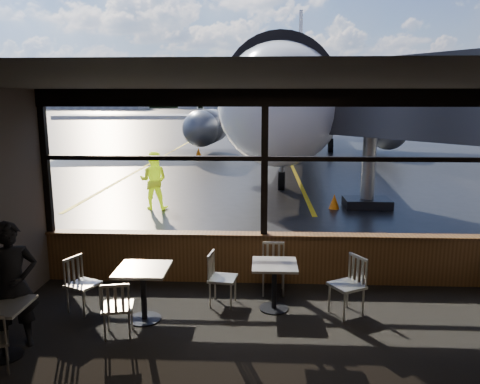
# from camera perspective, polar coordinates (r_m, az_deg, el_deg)

# --- Properties ---
(ground_plane) EXTENTS (520.00, 520.00, 0.00)m
(ground_plane) POSITION_cam_1_polar(r_m,az_deg,el_deg) (128.24, 2.76, 9.60)
(ground_plane) COLOR black
(ground_plane) RESTS_ON ground
(carpet_floor) EXTENTS (8.00, 6.00, 0.01)m
(carpet_floor) POSITION_cam_1_polar(r_m,az_deg,el_deg) (6.15, 2.91, -21.30)
(carpet_floor) COLOR black
(carpet_floor) RESTS_ON ground
(ceiling) EXTENTS (8.00, 6.00, 0.04)m
(ceiling) POSITION_cam_1_polar(r_m,az_deg,el_deg) (5.20, 3.30, 13.23)
(ceiling) COLOR #38332D
(ceiling) RESTS_ON ground
(window_sill) EXTENTS (8.00, 0.28, 0.90)m
(window_sill) POSITION_cam_1_polar(r_m,az_deg,el_deg) (8.68, 2.89, -8.13)
(window_sill) COLOR #543319
(window_sill) RESTS_ON ground
(window_header) EXTENTS (8.00, 0.18, 0.30)m
(window_header) POSITION_cam_1_polar(r_m,az_deg,el_deg) (8.20, 3.09, 11.39)
(window_header) COLOR black
(window_header) RESTS_ON ground
(mullion_left) EXTENTS (0.12, 0.12, 2.60)m
(mullion_left) POSITION_cam_1_polar(r_m,az_deg,el_deg) (9.14, -22.63, 3.30)
(mullion_left) COLOR black
(mullion_left) RESTS_ON ground
(mullion_centre) EXTENTS (0.12, 0.12, 2.60)m
(mullion_centre) POSITION_cam_1_polar(r_m,az_deg,el_deg) (8.27, 3.01, 3.40)
(mullion_centre) COLOR black
(mullion_centre) RESTS_ON ground
(window_transom) EXTENTS (8.00, 0.10, 0.08)m
(window_transom) POSITION_cam_1_polar(r_m,az_deg,el_deg) (8.26, 3.01, 4.09)
(window_transom) COLOR black
(window_transom) RESTS_ON ground
(airliner) EXTENTS (35.18, 40.86, 11.60)m
(airliner) POSITION_cam_1_polar(r_m,az_deg,el_deg) (30.28, 6.70, 15.75)
(airliner) COLOR white
(airliner) RESTS_ON ground_plane
(jet_bridge) EXTENTS (8.44, 10.32, 4.50)m
(jet_bridge) POSITION_cam_1_polar(r_m,az_deg,el_deg) (14.21, 17.67, 6.32)
(jet_bridge) COLOR #2A2A2D
(jet_bridge) RESTS_ON ground_plane
(cafe_table_near) EXTENTS (0.71, 0.71, 0.78)m
(cafe_table_near) POSITION_cam_1_polar(r_m,az_deg,el_deg) (7.62, 4.20, -11.45)
(cafe_table_near) COLOR gray
(cafe_table_near) RESTS_ON carpet_floor
(cafe_table_mid) EXTENTS (0.76, 0.76, 0.84)m
(cafe_table_mid) POSITION_cam_1_polar(r_m,az_deg,el_deg) (7.39, -11.66, -12.13)
(cafe_table_mid) COLOR #A29E95
(cafe_table_mid) RESTS_ON carpet_floor
(cafe_table_left) EXTENTS (0.67, 0.67, 0.74)m
(cafe_table_left) POSITION_cam_1_polar(r_m,az_deg,el_deg) (7.02, -26.91, -14.90)
(cafe_table_left) COLOR #AAA69C
(cafe_table_left) RESTS_ON carpet_floor
(chair_near_e) EXTENTS (0.71, 0.71, 0.95)m
(chair_near_e) POSITION_cam_1_polar(r_m,az_deg,el_deg) (7.57, 12.87, -11.13)
(chair_near_e) COLOR #AEA99D
(chair_near_e) RESTS_ON carpet_floor
(chair_near_w) EXTENTS (0.55, 0.55, 0.89)m
(chair_near_w) POSITION_cam_1_polar(r_m,az_deg,el_deg) (7.75, -2.12, -10.55)
(chair_near_w) COLOR #B3AEA2
(chair_near_w) RESTS_ON carpet_floor
(chair_near_n) EXTENTS (0.49, 0.49, 0.88)m
(chair_near_n) POSITION_cam_1_polar(r_m,az_deg,el_deg) (8.20, 4.07, -9.36)
(chair_near_n) COLOR #AFAB9E
(chair_near_n) RESTS_ON carpet_floor
(chair_mid_s) EXTENTS (0.55, 0.55, 0.86)m
(chair_mid_s) POSITION_cam_1_polar(r_m,az_deg,el_deg) (7.01, -14.67, -13.47)
(chair_mid_s) COLOR #B0AC9F
(chair_mid_s) RESTS_ON carpet_floor
(chair_mid_w) EXTENTS (0.64, 0.64, 0.89)m
(chair_mid_w) POSITION_cam_1_polar(r_m,az_deg,el_deg) (7.92, -18.58, -10.69)
(chair_mid_w) COLOR #B0AC9F
(chair_mid_w) RESTS_ON carpet_floor
(passenger) EXTENTS (0.76, 0.69, 1.75)m
(passenger) POSITION_cam_1_polar(r_m,az_deg,el_deg) (7.05, -25.95, -10.23)
(passenger) COLOR black
(passenger) RESTS_ON carpet_floor
(ground_crew) EXTENTS (0.88, 0.70, 1.78)m
(ground_crew) POSITION_cam_1_polar(r_m,az_deg,el_deg) (14.63, -10.49, 1.40)
(ground_crew) COLOR #BFF219
(ground_crew) RESTS_ON ground_plane
(cone_nose) EXTENTS (0.33, 0.33, 0.46)m
(cone_nose) POSITION_cam_1_polar(r_m,az_deg,el_deg) (14.81, 11.41, -1.12)
(cone_nose) COLOR orange
(cone_nose) RESTS_ON ground_plane
(cone_wing) EXTENTS (0.41, 0.41, 0.57)m
(cone_wing) POSITION_cam_1_polar(r_m,az_deg,el_deg) (27.77, -5.08, 4.80)
(cone_wing) COLOR #F36007
(cone_wing) RESTS_ON ground_plane
(hangar_left) EXTENTS (45.00, 18.00, 11.00)m
(hangar_left) POSITION_cam_1_polar(r_m,az_deg,el_deg) (200.79, -18.04, 11.18)
(hangar_left) COLOR silver
(hangar_left) RESTS_ON ground_plane
(hangar_mid) EXTENTS (38.00, 15.00, 10.00)m
(hangar_mid) POSITION_cam_1_polar(r_m,az_deg,el_deg) (193.20, 2.78, 11.57)
(hangar_mid) COLOR silver
(hangar_mid) RESTS_ON ground_plane
(hangar_right) EXTENTS (50.00, 20.00, 12.00)m
(hangar_right) POSITION_cam_1_polar(r_m,az_deg,el_deg) (195.66, 20.99, 11.16)
(hangar_right) COLOR silver
(hangar_right) RESTS_ON ground_plane
(fuel_tank_a) EXTENTS (8.00, 8.00, 6.00)m
(fuel_tank_a) POSITION_cam_1_polar(r_m,az_deg,el_deg) (192.54, -6.36, 10.93)
(fuel_tank_a) COLOR silver
(fuel_tank_a) RESTS_ON ground_plane
(fuel_tank_b) EXTENTS (8.00, 8.00, 6.00)m
(fuel_tank_b) POSITION_cam_1_polar(r_m,az_deg,el_deg) (191.24, -3.34, 10.97)
(fuel_tank_b) COLOR silver
(fuel_tank_b) RESTS_ON ground_plane
(fuel_tank_c) EXTENTS (8.00, 8.00, 6.00)m
(fuel_tank_c) POSITION_cam_1_polar(r_m,az_deg,el_deg) (190.46, -0.30, 10.99)
(fuel_tank_c) COLOR silver
(fuel_tank_c) RESTS_ON ground_plane
(treeline) EXTENTS (360.00, 3.00, 12.00)m
(treeline) POSITION_cam_1_polar(r_m,az_deg,el_deg) (218.21, 2.78, 11.78)
(treeline) COLOR black
(treeline) RESTS_ON ground_plane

